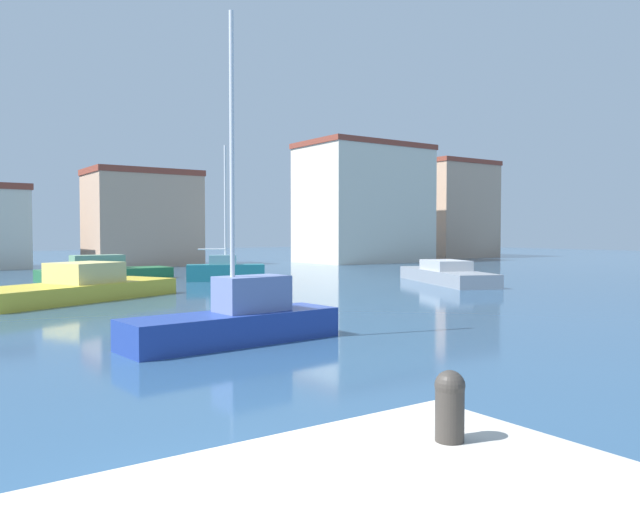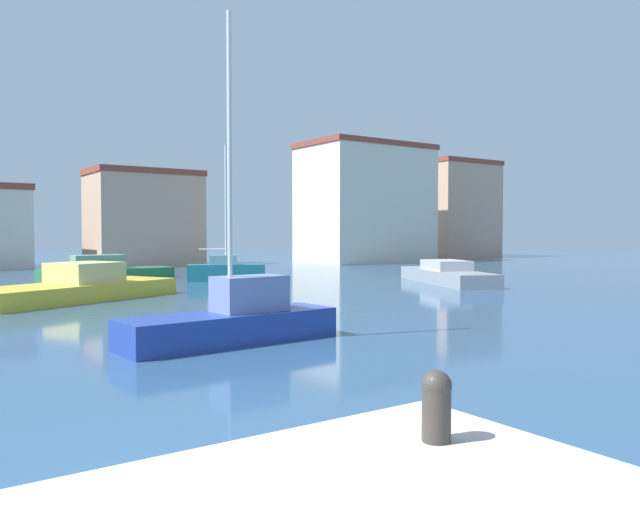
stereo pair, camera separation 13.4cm
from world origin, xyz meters
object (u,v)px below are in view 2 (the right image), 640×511
Objects in this scene: mooring_bollard at (436,403)px; sailboat_blue_outer_mooring at (234,319)px; motorboat_yellow_far_left at (77,288)px; motorboat_grey_inner_mooring at (447,274)px; sailboat_teal_mid_harbor at (226,270)px; motorboat_green_distant_east at (105,271)px.

mooring_bollard is 11.50m from sailboat_blue_outer_mooring.
sailboat_blue_outer_mooring is 0.90× the size of motorboat_yellow_far_left.
sailboat_blue_outer_mooring is (3.68, 10.86, -0.83)m from mooring_bollard.
motorboat_yellow_far_left is 19.59m from motorboat_grey_inner_mooring.
sailboat_teal_mid_harbor reaches higher than motorboat_yellow_far_left.
sailboat_teal_mid_harbor is at bearing 31.16° from motorboat_yellow_far_left.
sailboat_blue_outer_mooring is 1.06× the size of sailboat_teal_mid_harbor.
mooring_bollard is 0.08× the size of motorboat_green_distant_east.
motorboat_yellow_far_left reaches higher than motorboat_grey_inner_mooring.
sailboat_teal_mid_harbor is (5.59, -5.00, 0.13)m from motorboat_green_distant_east.
motorboat_yellow_far_left is at bearing 93.29° from sailboat_blue_outer_mooring.
motorboat_grey_inner_mooring is at bearing 29.15° from sailboat_blue_outer_mooring.
sailboat_teal_mid_harbor reaches higher than mooring_bollard.
motorboat_yellow_far_left is 11.79m from motorboat_green_distant_east.
mooring_bollard is at bearing -108.72° from sailboat_blue_outer_mooring.
mooring_bollard is 32.48m from sailboat_teal_mid_harbor.
motorboat_green_distant_east is 0.97× the size of sailboat_teal_mid_harbor.
sailboat_teal_mid_harbor is (-9.53, 8.55, 0.16)m from motorboat_grey_inner_mooring.
motorboat_green_distant_east is at bearing 81.57° from sailboat_blue_outer_mooring.
sailboat_teal_mid_harbor is (12.82, 29.83, -0.79)m from mooring_bollard.
motorboat_yellow_far_left is 1.04× the size of motorboat_grey_inner_mooring.
mooring_bollard is 0.07× the size of sailboat_teal_mid_harbor.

